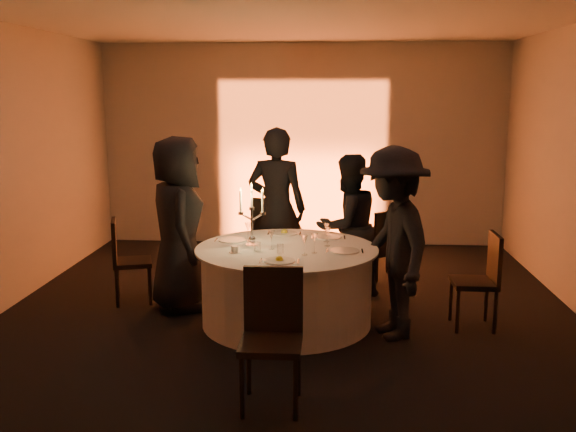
# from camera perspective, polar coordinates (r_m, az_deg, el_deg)

# --- Properties ---
(floor) EXTENTS (7.00, 7.00, 0.00)m
(floor) POSITION_cam_1_polar(r_m,az_deg,el_deg) (6.53, -0.12, -9.42)
(floor) COLOR black
(floor) RESTS_ON ground
(ceiling) EXTENTS (7.00, 7.00, 0.00)m
(ceiling) POSITION_cam_1_polar(r_m,az_deg,el_deg) (6.17, -0.13, 17.71)
(ceiling) COLOR silver
(ceiling) RESTS_ON wall_back
(wall_back) EXTENTS (7.00, 0.00, 7.00)m
(wall_back) POSITION_cam_1_polar(r_m,az_deg,el_deg) (9.65, 1.31, 6.31)
(wall_back) COLOR #B9B4AC
(wall_back) RESTS_ON floor
(wall_front) EXTENTS (7.00, 0.00, 7.00)m
(wall_front) POSITION_cam_1_polar(r_m,az_deg,el_deg) (2.75, -5.15, -5.26)
(wall_front) COLOR #B9B4AC
(wall_front) RESTS_ON floor
(uplighter_fixture) EXTENTS (0.25, 0.12, 0.10)m
(uplighter_fixture) POSITION_cam_1_polar(r_m,az_deg,el_deg) (9.58, 1.19, -2.51)
(uplighter_fixture) COLOR black
(uplighter_fixture) RESTS_ON floor
(banquet_table) EXTENTS (1.80, 1.80, 0.77)m
(banquet_table) POSITION_cam_1_polar(r_m,az_deg,el_deg) (6.41, -0.12, -6.19)
(banquet_table) COLOR black
(banquet_table) RESTS_ON floor
(chair_left) EXTENTS (0.51, 0.51, 0.93)m
(chair_left) POSITION_cam_1_polar(r_m,az_deg,el_deg) (7.21, -14.28, -3.47)
(chair_left) COLOR black
(chair_left) RESTS_ON floor
(chair_back_left) EXTENTS (0.53, 0.53, 1.06)m
(chair_back_left) POSITION_cam_1_polar(r_m,az_deg,el_deg) (7.68, -1.33, -1.67)
(chair_back_left) COLOR black
(chair_back_left) RESTS_ON floor
(chair_back_right) EXTENTS (0.59, 0.59, 0.95)m
(chair_back_right) POSITION_cam_1_polar(r_m,az_deg,el_deg) (7.49, 8.31, -2.59)
(chair_back_right) COLOR black
(chair_back_right) RESTS_ON floor
(chair_right) EXTENTS (0.41, 0.41, 0.94)m
(chair_right) POSITION_cam_1_polar(r_m,az_deg,el_deg) (6.52, 16.89, -5.06)
(chair_right) COLOR black
(chair_right) RESTS_ON floor
(chair_front) EXTENTS (0.44, 0.44, 1.01)m
(chair_front) POSITION_cam_1_polar(r_m,az_deg,el_deg) (4.76, -1.43, -9.98)
(chair_front) COLOR black
(chair_front) RESTS_ON floor
(guest_left) EXTENTS (0.83, 1.03, 1.84)m
(guest_left) POSITION_cam_1_polar(r_m,az_deg,el_deg) (6.82, -9.75, -0.69)
(guest_left) COLOR black
(guest_left) RESTS_ON floor
(guest_back_left) EXTENTS (0.75, 0.56, 1.89)m
(guest_back_left) POSITION_cam_1_polar(r_m,az_deg,el_deg) (7.46, -1.02, 0.67)
(guest_back_left) COLOR black
(guest_back_left) RESTS_ON floor
(guest_back_right) EXTENTS (0.99, 0.95, 1.61)m
(guest_back_right) POSITION_cam_1_polar(r_m,az_deg,el_deg) (7.15, 5.32, -0.94)
(guest_back_right) COLOR black
(guest_back_right) RESTS_ON floor
(guest_right) EXTENTS (0.96, 1.30, 1.80)m
(guest_right) POSITION_cam_1_polar(r_m,az_deg,el_deg) (6.02, 9.33, -2.40)
(guest_right) COLOR black
(guest_right) RESTS_ON floor
(plate_left) EXTENTS (0.36, 0.28, 0.01)m
(plate_left) POSITION_cam_1_polar(r_m,az_deg,el_deg) (6.63, -4.97, -2.15)
(plate_left) COLOR white
(plate_left) RESTS_ON banquet_table
(plate_back_left) EXTENTS (0.35, 0.28, 0.08)m
(plate_back_left) POSITION_cam_1_polar(r_m,az_deg,el_deg) (6.92, -0.33, -1.47)
(plate_back_left) COLOR white
(plate_back_left) RESTS_ON banquet_table
(plate_back_right) EXTENTS (0.35, 0.28, 0.01)m
(plate_back_right) POSITION_cam_1_polar(r_m,az_deg,el_deg) (6.76, 3.60, -1.88)
(plate_back_right) COLOR white
(plate_back_right) RESTS_ON banquet_table
(plate_right) EXTENTS (0.36, 0.29, 0.01)m
(plate_right) POSITION_cam_1_polar(r_m,az_deg,el_deg) (6.19, 5.05, -3.09)
(plate_right) COLOR white
(plate_right) RESTS_ON banquet_table
(plate_front) EXTENTS (0.36, 0.28, 0.08)m
(plate_front) POSITION_cam_1_polar(r_m,az_deg,el_deg) (5.79, -0.78, -3.92)
(plate_front) COLOR white
(plate_front) RESTS_ON banquet_table
(coffee_cup) EXTENTS (0.11, 0.11, 0.07)m
(coffee_cup) POSITION_cam_1_polar(r_m,az_deg,el_deg) (6.14, -4.75, -2.98)
(coffee_cup) COLOR white
(coffee_cup) RESTS_ON banquet_table
(candelabra) EXTENTS (0.27, 0.13, 0.64)m
(candelabra) POSITION_cam_1_polar(r_m,az_deg,el_deg) (6.34, -3.23, -0.73)
(candelabra) COLOR white
(candelabra) RESTS_ON banquet_table
(wine_glass_a) EXTENTS (0.07, 0.07, 0.19)m
(wine_glass_a) POSITION_cam_1_polar(r_m,az_deg,el_deg) (5.99, 1.48, -2.22)
(wine_glass_a) COLOR white
(wine_glass_a) RESTS_ON banquet_table
(wine_glass_b) EXTENTS (0.07, 0.07, 0.19)m
(wine_glass_b) POSITION_cam_1_polar(r_m,az_deg,el_deg) (6.58, -3.58, -1.06)
(wine_glass_b) COLOR white
(wine_glass_b) RESTS_ON banquet_table
(wine_glass_c) EXTENTS (0.07, 0.07, 0.19)m
(wine_glass_c) POSITION_cam_1_polar(r_m,az_deg,el_deg) (6.54, 3.43, -1.13)
(wine_glass_c) COLOR white
(wine_glass_c) RESTS_ON banquet_table
(wine_glass_d) EXTENTS (0.07, 0.07, 0.19)m
(wine_glass_d) POSITION_cam_1_polar(r_m,az_deg,el_deg) (6.35, 3.53, -1.49)
(wine_glass_d) COLOR white
(wine_glass_d) RESTS_ON banquet_table
(wine_glass_e) EXTENTS (0.07, 0.07, 0.19)m
(wine_glass_e) POSITION_cam_1_polar(r_m,az_deg,el_deg) (6.21, -1.49, -1.77)
(wine_glass_e) COLOR white
(wine_glass_e) RESTS_ON banquet_table
(wine_glass_f) EXTENTS (0.07, 0.07, 0.19)m
(wine_glass_f) POSITION_cam_1_polar(r_m,az_deg,el_deg) (6.08, 2.37, -2.04)
(wine_glass_f) COLOR white
(wine_glass_f) RESTS_ON banquet_table
(tumbler_a) EXTENTS (0.07, 0.07, 0.09)m
(tumbler_a) POSITION_cam_1_polar(r_m,az_deg,el_deg) (6.07, -0.69, -2.94)
(tumbler_a) COLOR white
(tumbler_a) RESTS_ON banquet_table
(tumbler_b) EXTENTS (0.07, 0.07, 0.09)m
(tumbler_b) POSITION_cam_1_polar(r_m,az_deg,el_deg) (6.17, -2.72, -2.74)
(tumbler_b) COLOR white
(tumbler_b) RESTS_ON banquet_table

